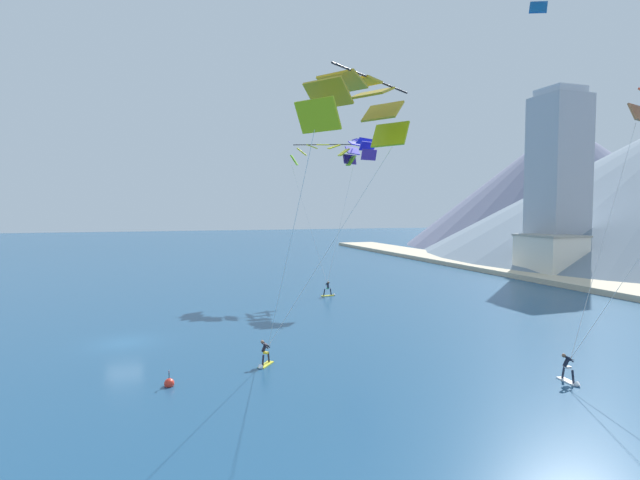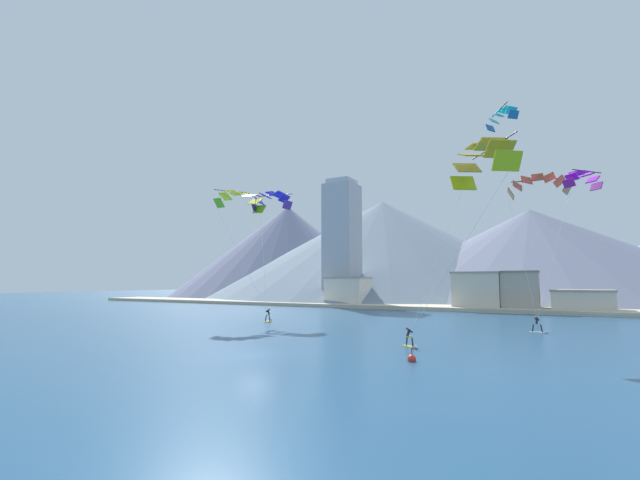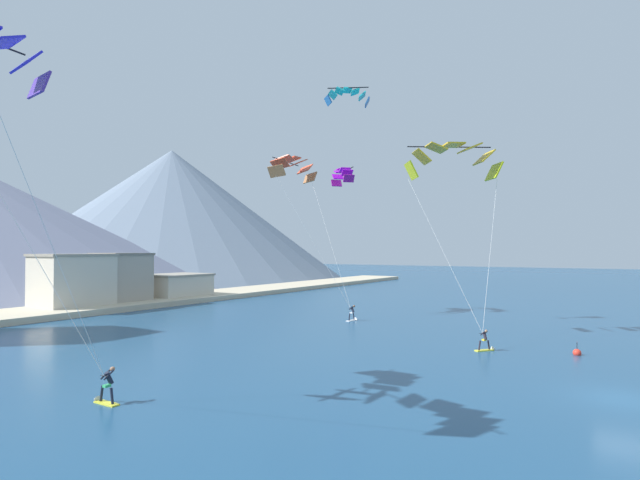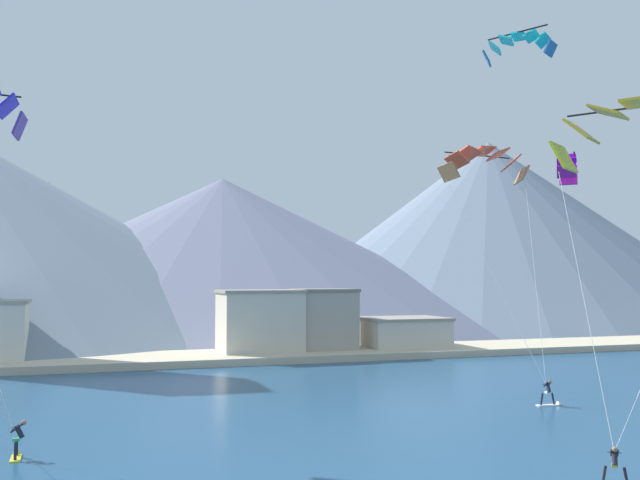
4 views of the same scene
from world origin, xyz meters
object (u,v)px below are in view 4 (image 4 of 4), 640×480
(kitesurfer_mid_center, at_px, (551,397))
(parafoil_kite_distant_low_drift, at_px, (568,165))
(kitesurfer_near_lead, at_px, (621,475))
(kitesurfer_near_trail, at_px, (17,445))
(parafoil_kite_mid_center, at_px, (484,162))
(parafoil_kite_distant_high_outer, at_px, (518,43))

(kitesurfer_mid_center, relative_size, parafoil_kite_distant_low_drift, 0.40)
(kitesurfer_near_lead, relative_size, kitesurfer_near_trail, 0.92)
(kitesurfer_near_lead, xyz_separation_m, kitesurfer_mid_center, (8.52, 15.83, 0.07))
(parafoil_kite_distant_low_drift, bearing_deg, parafoil_kite_mid_center, 137.43)
(kitesurfer_mid_center, bearing_deg, parafoil_kite_distant_high_outer, -162.81)
(kitesurfer_near_lead, relative_size, parafoil_kite_distant_low_drift, 0.38)
(kitesurfer_near_lead, bearing_deg, parafoil_kite_distant_high_outer, 68.38)
(kitesurfer_near_lead, bearing_deg, kitesurfer_mid_center, 61.70)
(kitesurfer_mid_center, xyz_separation_m, parafoil_kite_distant_low_drift, (4.72, 3.95, 15.80))
(parafoil_kite_distant_high_outer, distance_m, parafoil_kite_distant_low_drift, 10.99)
(parafoil_kite_distant_high_outer, relative_size, parafoil_kite_distant_low_drift, 0.93)
(parafoil_kite_mid_center, xyz_separation_m, parafoil_kite_distant_low_drift, (4.42, -4.06, -0.64))
(kitesurfer_near_trail, bearing_deg, parafoil_kite_distant_low_drift, 11.51)
(parafoil_kite_mid_center, bearing_deg, parafoil_kite_distant_low_drift, -42.57)
(kitesurfer_near_trail, xyz_separation_m, kitesurfer_mid_center, (31.28, 3.39, -0.04))
(kitesurfer_near_lead, distance_m, parafoil_kite_distant_low_drift, 28.61)
(parafoil_kite_mid_center, height_order, parafoil_kite_distant_high_outer, parafoil_kite_distant_high_outer)
(kitesurfer_near_lead, height_order, kitesurfer_near_trail, kitesurfer_near_trail)
(parafoil_kite_mid_center, bearing_deg, kitesurfer_mid_center, -92.19)
(parafoil_kite_distant_high_outer, bearing_deg, kitesurfer_mid_center, 17.19)
(kitesurfer_near_lead, xyz_separation_m, parafoil_kite_mid_center, (8.83, 23.83, 16.51))
(kitesurfer_near_lead, xyz_separation_m, parafoil_kite_distant_low_drift, (13.24, 19.78, 15.87))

